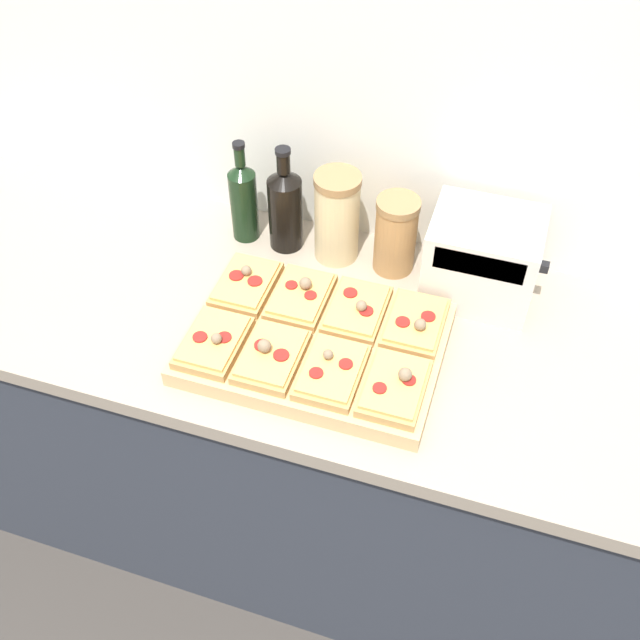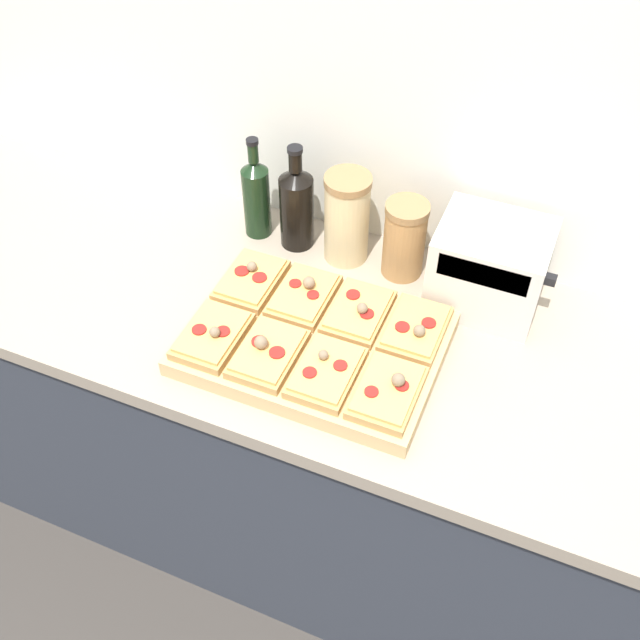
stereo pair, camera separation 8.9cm
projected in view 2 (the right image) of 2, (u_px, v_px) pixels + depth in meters
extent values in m
plane|color=#3D3833|center=(264.00, 615.00, 2.11)|extent=(12.00, 12.00, 0.00)
cube|color=silver|center=(367.00, 101.00, 1.63)|extent=(6.00, 0.06, 2.50)
cube|color=#333842|center=(307.00, 439.00, 2.00)|extent=(2.60, 0.64, 0.87)
cube|color=gray|center=(305.00, 323.00, 1.67)|extent=(2.63, 0.67, 0.04)
cube|color=tan|center=(315.00, 343.00, 1.57)|extent=(0.53, 0.38, 0.04)
cube|color=tan|center=(251.00, 281.00, 1.66)|extent=(0.12, 0.17, 0.02)
cube|color=#E5A856|center=(251.00, 276.00, 1.65)|extent=(0.11, 0.15, 0.01)
cylinder|color=maroon|center=(242.00, 271.00, 1.65)|extent=(0.03, 0.03, 0.00)
cylinder|color=maroon|center=(260.00, 277.00, 1.64)|extent=(0.03, 0.03, 0.00)
sphere|color=#7F6B51|center=(252.00, 266.00, 1.65)|extent=(0.02, 0.02, 0.02)
cube|color=tan|center=(304.00, 297.00, 1.62)|extent=(0.12, 0.17, 0.02)
cube|color=#E5A856|center=(304.00, 292.00, 1.61)|extent=(0.11, 0.15, 0.01)
cylinder|color=maroon|center=(295.00, 283.00, 1.62)|extent=(0.03, 0.03, 0.00)
cylinder|color=maroon|center=(313.00, 295.00, 1.60)|extent=(0.03, 0.03, 0.00)
sphere|color=#7F6B51|center=(309.00, 282.00, 1.61)|extent=(0.03, 0.03, 0.03)
cube|color=tan|center=(358.00, 313.00, 1.59)|extent=(0.12, 0.17, 0.02)
cube|color=#E5A856|center=(359.00, 308.00, 1.58)|extent=(0.11, 0.15, 0.01)
cylinder|color=maroon|center=(353.00, 295.00, 1.60)|extent=(0.03, 0.03, 0.00)
cylinder|color=maroon|center=(367.00, 314.00, 1.56)|extent=(0.03, 0.03, 0.00)
sphere|color=#7F6B51|center=(362.00, 308.00, 1.56)|extent=(0.02, 0.02, 0.02)
cube|color=tan|center=(415.00, 330.00, 1.56)|extent=(0.12, 0.17, 0.02)
cube|color=#E5A856|center=(416.00, 325.00, 1.55)|extent=(0.11, 0.15, 0.01)
cylinder|color=maroon|center=(402.00, 327.00, 1.54)|extent=(0.03, 0.03, 0.00)
cylinder|color=maroon|center=(429.00, 323.00, 1.54)|extent=(0.03, 0.03, 0.00)
sphere|color=#7F6B51|center=(419.00, 331.00, 1.51)|extent=(0.03, 0.03, 0.03)
cube|color=tan|center=(213.00, 336.00, 1.54)|extent=(0.12, 0.17, 0.02)
cube|color=#E5A856|center=(212.00, 332.00, 1.53)|extent=(0.11, 0.15, 0.01)
cylinder|color=maroon|center=(199.00, 330.00, 1.53)|extent=(0.03, 0.03, 0.00)
cylinder|color=maroon|center=(223.00, 331.00, 1.53)|extent=(0.03, 0.03, 0.00)
sphere|color=#7F6B51|center=(215.00, 332.00, 1.51)|extent=(0.02, 0.02, 0.02)
cube|color=tan|center=(268.00, 354.00, 1.51)|extent=(0.12, 0.17, 0.02)
cube|color=#E5A856|center=(268.00, 350.00, 1.50)|extent=(0.11, 0.15, 0.01)
cylinder|color=maroon|center=(259.00, 341.00, 1.51)|extent=(0.03, 0.03, 0.00)
cylinder|color=maroon|center=(277.00, 353.00, 1.49)|extent=(0.03, 0.03, 0.00)
sphere|color=#7F6B51|center=(261.00, 342.00, 1.49)|extent=(0.03, 0.03, 0.03)
cube|color=tan|center=(326.00, 373.00, 1.48)|extent=(0.12, 0.17, 0.02)
cube|color=#E5A856|center=(326.00, 369.00, 1.47)|extent=(0.11, 0.15, 0.01)
cylinder|color=maroon|center=(310.00, 373.00, 1.45)|extent=(0.03, 0.03, 0.00)
cylinder|color=maroon|center=(340.00, 365.00, 1.46)|extent=(0.03, 0.03, 0.00)
sphere|color=#7F6B51|center=(323.00, 355.00, 1.47)|extent=(0.02, 0.02, 0.02)
cube|color=tan|center=(387.00, 393.00, 1.44)|extent=(0.12, 0.17, 0.02)
cube|color=#E5A856|center=(388.00, 388.00, 1.43)|extent=(0.11, 0.15, 0.01)
cylinder|color=maroon|center=(371.00, 392.00, 1.42)|extent=(0.03, 0.03, 0.00)
cylinder|color=maroon|center=(402.00, 386.00, 1.43)|extent=(0.03, 0.03, 0.00)
sphere|color=#7F6B51|center=(398.00, 380.00, 1.42)|extent=(0.03, 0.03, 0.03)
cylinder|color=black|center=(257.00, 202.00, 1.79)|extent=(0.07, 0.07, 0.18)
cone|color=black|center=(254.00, 166.00, 1.71)|extent=(0.07, 0.07, 0.03)
cylinder|color=black|center=(253.00, 153.00, 1.69)|extent=(0.02, 0.02, 0.05)
cylinder|color=black|center=(252.00, 141.00, 1.67)|extent=(0.03, 0.03, 0.01)
cylinder|color=black|center=(297.00, 212.00, 1.76)|extent=(0.08, 0.08, 0.18)
cone|color=black|center=(296.00, 175.00, 1.68)|extent=(0.08, 0.08, 0.03)
cylinder|color=black|center=(295.00, 161.00, 1.66)|extent=(0.03, 0.03, 0.05)
cylinder|color=black|center=(295.00, 150.00, 1.63)|extent=(0.04, 0.04, 0.01)
cylinder|color=beige|center=(347.00, 221.00, 1.72)|extent=(0.10, 0.10, 0.21)
cylinder|color=#937047|center=(348.00, 181.00, 1.64)|extent=(0.11, 0.11, 0.02)
cylinder|color=#AD7F4C|center=(404.00, 242.00, 1.69)|extent=(0.10, 0.10, 0.17)
cylinder|color=#937047|center=(408.00, 209.00, 1.62)|extent=(0.10, 0.10, 0.02)
cube|color=beige|center=(489.00, 267.00, 1.62)|extent=(0.24, 0.19, 0.20)
cube|color=black|center=(483.00, 274.00, 1.51)|extent=(0.19, 0.01, 0.06)
cube|color=black|center=(551.00, 280.00, 1.57)|extent=(0.02, 0.02, 0.02)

